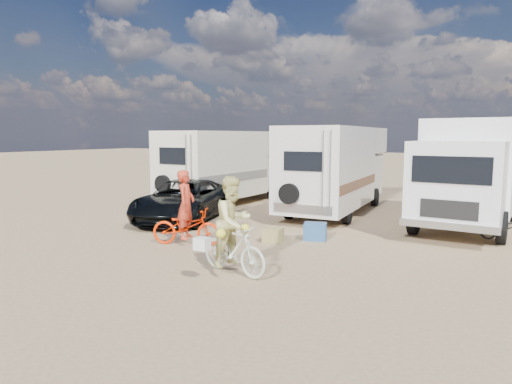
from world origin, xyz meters
The scene contains 12 objects.
ground centered at (0.00, 0.00, 0.00)m, with size 140.00×140.00×0.00m, color tan.
rv_main centered at (-0.49, 7.40, 1.60)m, with size 2.26×7.22×3.19m, color white, non-canonical shape.
rv_left centered at (-5.33, 7.49, 1.53)m, with size 2.29×6.94×3.07m, color beige, non-canonical shape.
box_truck centered at (4.05, 6.47, 1.70)m, with size 2.54×6.33×3.39m, color white, non-canonical shape.
dark_suv centered at (-4.62, 3.41, 0.69)m, with size 2.28×4.94×1.37m, color black.
bike_man centered at (-2.39, 0.50, 0.49)m, with size 0.65×1.86×0.98m, color #ED2A00.
bike_woman centered at (0.00, -1.11, 0.54)m, with size 0.51×1.79×1.07m, color beige.
rider_man centered at (-2.39, 0.50, 0.91)m, with size 0.66×0.43×1.82m, color red.
rider_woman centered at (0.00, -1.11, 0.94)m, with size 0.92×0.71×1.89m, color #D9D07F.
bike_parked centered at (5.15, 4.65, 0.43)m, with size 0.57×1.64×0.86m, color #272927.
cooler centered at (0.45, 2.61, 0.24)m, with size 0.61×0.44×0.48m, color #2A5083.
crate centered at (-0.49, 1.87, 0.20)m, with size 0.49×0.49×0.39m, color olive.
Camera 1 is at (4.69, -9.03, 2.89)m, focal length 31.65 mm.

